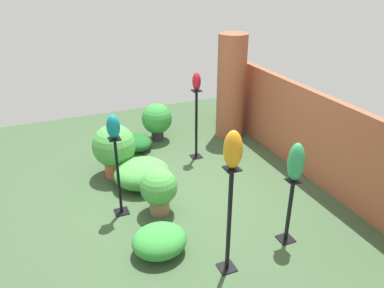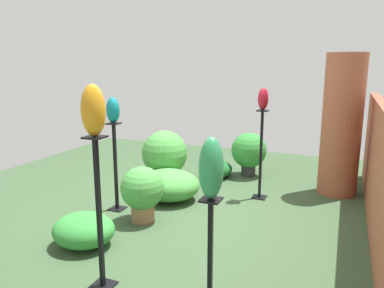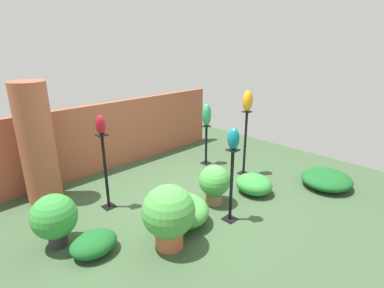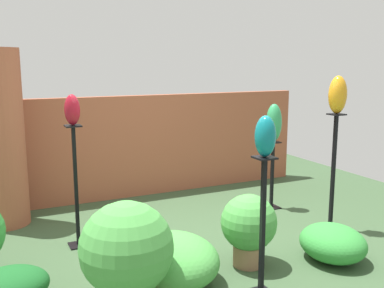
{
  "view_description": "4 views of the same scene",
  "coord_description": "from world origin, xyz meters",
  "px_view_note": "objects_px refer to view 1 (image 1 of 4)",
  "views": [
    {
      "loc": [
        4.7,
        -1.77,
        3.26
      ],
      "look_at": [
        0.02,
        0.19,
        0.83
      ],
      "focal_mm": 35.0,
      "sensor_mm": 36.0,
      "label": 1
    },
    {
      "loc": [
        4.2,
        1.79,
        1.95
      ],
      "look_at": [
        -0.12,
        0.01,
        0.94
      ],
      "focal_mm": 35.0,
      "sensor_mm": 36.0,
      "label": 2
    },
    {
      "loc": [
        -3.16,
        -3.51,
        2.7
      ],
      "look_at": [
        0.29,
        0.02,
        1.0
      ],
      "focal_mm": 28.0,
      "sensor_mm": 36.0,
      "label": 3
    },
    {
      "loc": [
        -1.89,
        -3.9,
        1.94
      ],
      "look_at": [
        0.06,
        0.17,
        1.11
      ],
      "focal_mm": 42.0,
      "sensor_mm": 36.0,
      "label": 4
    }
  ],
  "objects_px": {
    "art_vase_jade": "(296,162)",
    "potted_plant_front_right": "(114,148)",
    "potted_plant_near_pillar": "(157,119)",
    "pedestal_teal": "(119,180)",
    "pedestal_ruby": "(196,128)",
    "art_vase_amber": "(233,150)",
    "potted_plant_mid_right": "(159,188)",
    "art_vase_ruby": "(197,81)",
    "pedestal_jade": "(289,214)",
    "art_vase_teal": "(113,127)",
    "brick_pillar": "(231,87)",
    "pedestal_amber": "(229,225)"
  },
  "relations": [
    {
      "from": "art_vase_jade",
      "to": "potted_plant_front_right",
      "type": "bearing_deg",
      "value": -146.52
    },
    {
      "from": "potted_plant_near_pillar",
      "to": "pedestal_teal",
      "type": "bearing_deg",
      "value": -29.98
    },
    {
      "from": "pedestal_ruby",
      "to": "potted_plant_front_right",
      "type": "xyz_separation_m",
      "value": [
        0.07,
        -1.52,
        -0.08
      ]
    },
    {
      "from": "pedestal_ruby",
      "to": "art_vase_amber",
      "type": "height_order",
      "value": "art_vase_amber"
    },
    {
      "from": "art_vase_jade",
      "to": "pedestal_ruby",
      "type": "bearing_deg",
      "value": -176.53
    },
    {
      "from": "pedestal_teal",
      "to": "potted_plant_mid_right",
      "type": "relative_size",
      "value": 1.69
    },
    {
      "from": "art_vase_ruby",
      "to": "potted_plant_near_pillar",
      "type": "distance_m",
      "value": 1.5
    },
    {
      "from": "pedestal_teal",
      "to": "potted_plant_near_pillar",
      "type": "height_order",
      "value": "pedestal_teal"
    },
    {
      "from": "art_vase_amber",
      "to": "pedestal_jade",
      "type": "bearing_deg",
      "value": 99.51
    },
    {
      "from": "pedestal_jade",
      "to": "art_vase_teal",
      "type": "distance_m",
      "value": 2.52
    },
    {
      "from": "potted_plant_front_right",
      "to": "potted_plant_near_pillar",
      "type": "relative_size",
      "value": 1.19
    },
    {
      "from": "brick_pillar",
      "to": "art_vase_ruby",
      "type": "distance_m",
      "value": 1.3
    },
    {
      "from": "pedestal_amber",
      "to": "pedestal_ruby",
      "type": "bearing_deg",
      "value": 163.96
    },
    {
      "from": "pedestal_jade",
      "to": "art_vase_amber",
      "type": "xyz_separation_m",
      "value": [
        0.16,
        -0.95,
        1.17
      ]
    },
    {
      "from": "art_vase_amber",
      "to": "art_vase_jade",
      "type": "relative_size",
      "value": 0.85
    },
    {
      "from": "art_vase_teal",
      "to": "potted_plant_mid_right",
      "type": "distance_m",
      "value": 1.11
    },
    {
      "from": "brick_pillar",
      "to": "art_vase_amber",
      "type": "xyz_separation_m",
      "value": [
        3.43,
        -1.84,
        0.53
      ]
    },
    {
      "from": "art_vase_amber",
      "to": "art_vase_jade",
      "type": "distance_m",
      "value": 1.05
    },
    {
      "from": "brick_pillar",
      "to": "art_vase_teal",
      "type": "height_order",
      "value": "brick_pillar"
    },
    {
      "from": "pedestal_teal",
      "to": "potted_plant_near_pillar",
      "type": "xyz_separation_m",
      "value": [
        -2.2,
        1.27,
        -0.1
      ]
    },
    {
      "from": "art_vase_ruby",
      "to": "art_vase_amber",
      "type": "distance_m",
      "value": 2.88
    },
    {
      "from": "pedestal_jade",
      "to": "potted_plant_mid_right",
      "type": "relative_size",
      "value": 1.29
    },
    {
      "from": "brick_pillar",
      "to": "potted_plant_front_right",
      "type": "distance_m",
      "value": 2.72
    },
    {
      "from": "pedestal_teal",
      "to": "art_vase_amber",
      "type": "distance_m",
      "value": 2.09
    },
    {
      "from": "pedestal_teal",
      "to": "brick_pillar",
      "type": "bearing_deg",
      "value": 123.91
    },
    {
      "from": "pedestal_ruby",
      "to": "art_vase_teal",
      "type": "height_order",
      "value": "art_vase_teal"
    },
    {
      "from": "pedestal_ruby",
      "to": "pedestal_jade",
      "type": "relative_size",
      "value": 1.44
    },
    {
      "from": "pedestal_ruby",
      "to": "art_vase_amber",
      "type": "relative_size",
      "value": 3.07
    },
    {
      "from": "pedestal_teal",
      "to": "art_vase_jade",
      "type": "relative_size",
      "value": 2.4
    },
    {
      "from": "art_vase_teal",
      "to": "art_vase_jade",
      "type": "bearing_deg",
      "value": 52.42
    },
    {
      "from": "art_vase_ruby",
      "to": "art_vase_jade",
      "type": "distance_m",
      "value": 2.63
    },
    {
      "from": "pedestal_ruby",
      "to": "art_vase_ruby",
      "type": "relative_size",
      "value": 4.15
    },
    {
      "from": "pedestal_amber",
      "to": "pedestal_teal",
      "type": "xyz_separation_m",
      "value": [
        -1.59,
        -0.9,
        -0.09
      ]
    },
    {
      "from": "potted_plant_near_pillar",
      "to": "art_vase_ruby",
      "type": "bearing_deg",
      "value": 22.51
    },
    {
      "from": "pedestal_amber",
      "to": "art_vase_ruby",
      "type": "relative_size",
      "value": 4.35
    },
    {
      "from": "art_vase_teal",
      "to": "pedestal_amber",
      "type": "bearing_deg",
      "value": 29.56
    },
    {
      "from": "pedestal_jade",
      "to": "potted_plant_mid_right",
      "type": "bearing_deg",
      "value": -132.48
    },
    {
      "from": "potted_plant_near_pillar",
      "to": "art_vase_jade",
      "type": "bearing_deg",
      "value": 9.11
    },
    {
      "from": "art_vase_amber",
      "to": "pedestal_ruby",
      "type": "bearing_deg",
      "value": 163.96
    },
    {
      "from": "pedestal_teal",
      "to": "art_vase_ruby",
      "type": "height_order",
      "value": "art_vase_ruby"
    },
    {
      "from": "art_vase_jade",
      "to": "potted_plant_near_pillar",
      "type": "relative_size",
      "value": 0.65
    },
    {
      "from": "potted_plant_mid_right",
      "to": "potted_plant_near_pillar",
      "type": "xyz_separation_m",
      "value": [
        -2.41,
        0.75,
        0.04
      ]
    },
    {
      "from": "art_vase_teal",
      "to": "pedestal_jade",
      "type": "bearing_deg",
      "value": 52.42
    },
    {
      "from": "art_vase_teal",
      "to": "potted_plant_front_right",
      "type": "height_order",
      "value": "art_vase_teal"
    },
    {
      "from": "art_vase_amber",
      "to": "pedestal_teal",
      "type": "bearing_deg",
      "value": -150.44
    },
    {
      "from": "art_vase_jade",
      "to": "art_vase_teal",
      "type": "distance_m",
      "value": 2.35
    },
    {
      "from": "art_vase_ruby",
      "to": "pedestal_teal",
      "type": "bearing_deg",
      "value": -55.13
    },
    {
      "from": "art_vase_teal",
      "to": "potted_plant_mid_right",
      "type": "xyz_separation_m",
      "value": [
        0.2,
        0.52,
        -0.96
      ]
    },
    {
      "from": "brick_pillar",
      "to": "pedestal_teal",
      "type": "bearing_deg",
      "value": -56.09
    },
    {
      "from": "brick_pillar",
      "to": "pedestal_ruby",
      "type": "relative_size",
      "value": 1.61
    }
  ]
}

